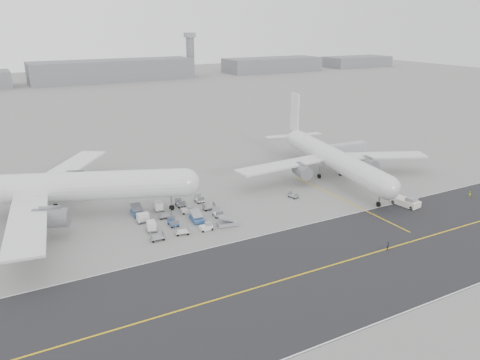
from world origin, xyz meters
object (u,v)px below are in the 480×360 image
pushback_tug (406,202)px  jet_bridge (343,150)px  control_tower (190,53)px  ground_crew_a (388,246)px  airliner_b (332,157)px  airliner_a (50,188)px  ground_crew_b (469,194)px

pushback_tug → jet_bridge: (8.24, 31.99, 3.46)m
control_tower → ground_crew_a: 294.72m
airliner_b → ground_crew_a: bearing=-104.7°
control_tower → airliner_b: (-62.03, -245.11, -10.75)m
airliner_a → jet_bridge: size_ratio=3.62×
airliner_b → ground_crew_b: (19.49, -27.52, -4.71)m
jet_bridge → ground_crew_a: 53.90m
airliner_b → jet_bridge: size_ratio=3.27×
control_tower → airliner_a: control_tower is taller
airliner_b → ground_crew_b: airliner_b is taller
airliner_a → pushback_tug: size_ratio=7.45×
airliner_a → ground_crew_a: airliner_a is taller
ground_crew_a → ground_crew_b: (36.96, 10.75, -0.08)m
control_tower → jet_bridge: control_tower is taller
airliner_a → jet_bridge: (79.45, -0.17, -1.93)m
airliner_a → ground_crew_a: (51.57, -46.16, -5.47)m
airliner_b → ground_crew_a: airliner_b is taller
control_tower → ground_crew_a: (-79.50, -283.38, -15.38)m
control_tower → jet_bridge: bearing=-102.3°
airliner_b → ground_crew_b: size_ratio=34.85×
control_tower → jet_bridge: size_ratio=1.86×
ground_crew_a → ground_crew_b: bearing=-7.3°
airliner_a → airliner_b: (69.04, -7.89, -0.84)m
ground_crew_a → ground_crew_b: size_ratio=1.10×
airliner_a → jet_bridge: airliner_a is taller
airliner_a → ground_crew_b: bearing=-90.2°
airliner_a → airliner_b: bearing=-74.9°
airliner_b → airliner_a: bearing=-176.7°
airliner_a → jet_bridge: bearing=-68.5°
pushback_tug → jet_bridge: jet_bridge is taller
airliner_b → ground_crew_b: bearing=-44.9°
airliner_b → pushback_tug: bearing=-75.1°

